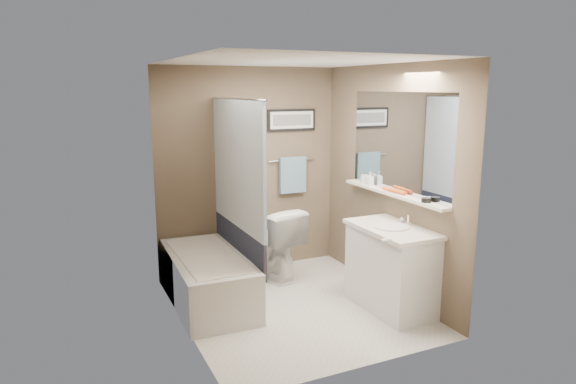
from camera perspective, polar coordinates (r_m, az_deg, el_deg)
name	(u,v)px	position (r m, az deg, el deg)	size (l,w,h in m)	color
ground	(294,307)	(5.28, 0.70, -12.61)	(2.50, 2.50, 0.00)	beige
ceiling	(295,63)	(4.82, 0.77, 14.13)	(2.20, 2.50, 0.04)	white
wall_back	(249,171)	(6.03, -4.33, 2.33)	(2.20, 0.04, 2.40)	brown
wall_front	(366,219)	(3.87, 8.65, -3.00)	(2.20, 0.04, 2.40)	brown
wall_left	(183,200)	(4.56, -11.59, -0.87)	(0.04, 2.50, 2.40)	brown
wall_right	(388,181)	(5.46, 11.01, 1.19)	(0.04, 2.50, 2.40)	brown
tile_surround	(170,210)	(5.08, -12.95, -1.98)	(0.02, 1.55, 2.00)	tan
curtain_rod	(236,99)	(5.13, -5.80, 10.23)	(0.02, 0.02, 1.55)	silver
curtain_upper	(237,165)	(5.19, -5.65, 3.04)	(0.03, 1.45, 1.28)	white
curtain_lower	(239,243)	(5.37, -5.48, -5.65)	(0.03, 1.45, 0.36)	#232A42
mirror	(399,142)	(5.29, 12.22, 5.40)	(0.02, 1.60, 1.00)	silver
shelf	(392,194)	(5.34, 11.51, -0.17)	(0.12, 1.60, 0.03)	silver
towel_bar	(292,160)	(6.21, 0.46, 3.57)	(0.02, 0.02, 0.60)	silver
towel	(293,175)	(6.22, 0.54, 1.91)	(0.34, 0.05, 0.44)	#91BFD3
art_frame	(292,120)	(6.18, 0.40, 8.00)	(0.62, 0.03, 0.26)	black
art_mat	(292,120)	(6.17, 0.46, 8.00)	(0.56, 0.00, 0.20)	white
art_image	(292,120)	(6.17, 0.47, 8.00)	(0.50, 0.00, 0.13)	#595959
door	(424,236)	(4.24, 14.90, -4.79)	(0.80, 0.02, 2.00)	silver
door_handle	(386,240)	(4.08, 10.84, -5.24)	(0.02, 0.02, 0.10)	silver
bathtub	(208,279)	(5.35, -8.89, -9.53)	(0.70, 1.50, 0.50)	silver
tub_rim	(207,256)	(5.27, -8.97, -6.99)	(0.56, 1.36, 0.02)	silver
toilet	(271,242)	(5.92, -1.95, -5.62)	(0.46, 0.81, 0.83)	white
vanity	(391,270)	(5.20, 11.41, -8.51)	(0.50, 0.90, 0.80)	silver
countertop	(392,229)	(5.07, 11.51, -4.06)	(0.54, 0.96, 0.04)	beige
sink_basin	(392,226)	(5.05, 11.43, -3.77)	(0.34, 0.34, 0.01)	silver
faucet_spout	(409,220)	(5.16, 13.25, -3.05)	(0.02, 0.02, 0.10)	silver
faucet_knob	(402,220)	(5.24, 12.56, -3.01)	(0.05, 0.05, 0.05)	silver
candle_bowl_near	(426,200)	(4.93, 15.09, -0.89)	(0.09, 0.09, 0.04)	black
hair_brush_front	(397,191)	(5.27, 12.05, 0.06)	(0.04, 0.04, 0.22)	#C4451B
hair_brush_back	(391,190)	(5.35, 11.36, 0.27)	(0.04, 0.04, 0.22)	orange
pink_comb	(381,188)	(5.49, 10.32, 0.40)	(0.03, 0.16, 0.01)	pink
glass_jar	(364,179)	(5.74, 8.47, 1.42)	(0.08, 0.08, 0.10)	silver
soap_bottle	(370,179)	(5.65, 9.08, 1.47)	(0.07, 0.07, 0.15)	#999999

